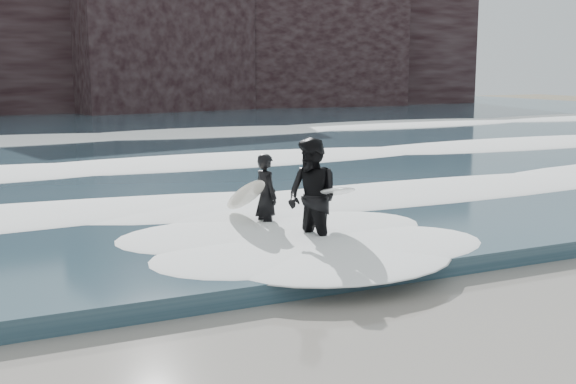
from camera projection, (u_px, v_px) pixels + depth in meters
name	position (u px, v px, depth m)	size (l,w,h in m)	color
sea	(49.00, 134.00, 33.09)	(90.00, 52.00, 0.30)	#263E4C
headland	(10.00, 39.00, 47.40)	(70.00, 9.00, 10.00)	black
foam_near	(173.00, 201.00, 15.24)	(60.00, 3.20, 0.20)	white
foam_mid	(106.00, 161.00, 21.47)	(60.00, 4.00, 0.24)	white
foam_far	(61.00, 135.00, 29.48)	(60.00, 4.80, 0.30)	white
surfer_left	(261.00, 196.00, 13.50)	(0.99, 1.89, 1.61)	black
surfer_right	(314.00, 198.00, 12.18)	(1.51, 2.15, 2.02)	black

